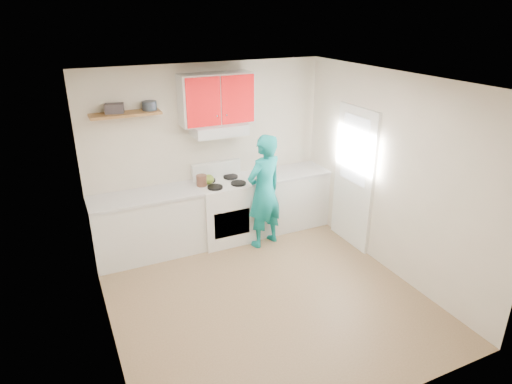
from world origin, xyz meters
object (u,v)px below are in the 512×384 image
person (264,192)px  crock (202,181)px  tin (149,106)px  stove (224,211)px  kettle (208,179)px

person → crock: bearing=-45.3°
tin → person: tin is taller
crock → person: 0.91m
stove → kettle: kettle is taller
stove → kettle: size_ratio=5.53×
stove → kettle: bearing=166.4°
stove → tin: (-0.93, 0.20, 1.64)m
tin → stove: bearing=-12.0°
kettle → crock: bearing=179.2°
kettle → person: person is taller
kettle → person: 0.83m
crock → kettle: bearing=12.6°
person → stove: bearing=-57.1°
stove → kettle: (-0.21, 0.05, 0.53)m
stove → crock: size_ratio=5.11×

